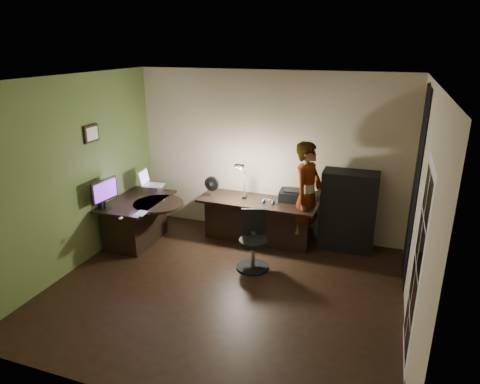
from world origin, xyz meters
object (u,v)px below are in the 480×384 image
(cabinet, at_px, (348,211))
(person, at_px, (307,197))
(desk_right, at_px, (257,221))
(office_chair, at_px, (253,242))
(monitor, at_px, (104,199))
(desk_left, at_px, (138,221))

(cabinet, height_order, person, person)
(desk_right, bearing_deg, cabinet, 11.46)
(person, bearing_deg, cabinet, -52.92)
(office_chair, bearing_deg, monitor, 170.46)
(desk_left, relative_size, office_chair, 1.49)
(desk_right, distance_m, person, 0.93)
(monitor, bearing_deg, office_chair, 14.03)
(desk_left, distance_m, office_chair, 2.02)
(office_chair, relative_size, person, 0.49)
(cabinet, height_order, office_chair, cabinet)
(cabinet, bearing_deg, person, -159.92)
(office_chair, bearing_deg, desk_left, 157.93)
(office_chair, xyz_separation_m, person, (0.58, 0.90, 0.44))
(desk_left, xyz_separation_m, cabinet, (3.19, 0.93, 0.26))
(monitor, distance_m, person, 3.06)
(cabinet, relative_size, monitor, 2.48)
(monitor, bearing_deg, person, 29.58)
(desk_left, bearing_deg, person, 13.46)
(desk_right, relative_size, cabinet, 1.52)
(monitor, bearing_deg, cabinet, 29.31)
(desk_left, relative_size, desk_right, 0.67)
(monitor, height_order, person, person)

